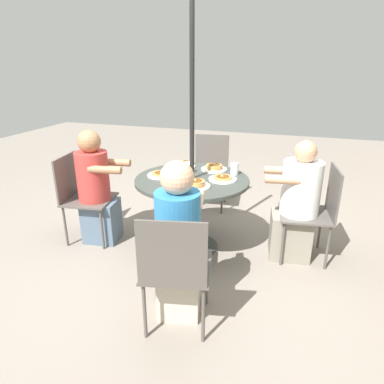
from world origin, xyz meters
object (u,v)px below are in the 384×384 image
at_px(diner_west, 296,207).
at_px(drinking_glass_a, 235,169).
at_px(patio_chair_east, 80,193).
at_px(patio_chair_south, 175,266).
at_px(pancake_plate_c, 161,174).
at_px(coffee_cup, 188,168).
at_px(pancake_plate_d, 223,178).
at_px(syrup_bottle, 181,176).
at_px(patio_table, 192,191).
at_px(patio_chair_north, 210,166).
at_px(pancake_plate_a, 195,184).
at_px(pancake_plate_e, 183,165).
at_px(pancake_plate_b, 214,168).
at_px(diner_east, 97,191).
at_px(patio_chair_west, 316,208).
at_px(diner_south, 179,246).

relative_size(diner_west, drinking_glass_a, 9.95).
bearing_deg(patio_chair_east, patio_chair_south, 46.97).
relative_size(pancake_plate_c, drinking_glass_a, 2.32).
distance_m(pancake_plate_c, coffee_cup, 0.27).
bearing_deg(pancake_plate_c, pancake_plate_d, 96.03).
relative_size(pancake_plate_d, syrup_bottle, 1.98).
bearing_deg(patio_chair_south, patio_table, 90.00).
bearing_deg(patio_chair_north, patio_chair_east, 46.09).
height_order(pancake_plate_a, pancake_plate_e, pancake_plate_a).
bearing_deg(patio_chair_south, pancake_plate_a, 86.76).
xyz_separation_m(patio_chair_south, pancake_plate_b, (-1.43, -0.12, 0.23)).
bearing_deg(pancake_plate_d, syrup_bottle, -67.59).
xyz_separation_m(patio_table, diner_west, (-0.13, 0.94, -0.09)).
xyz_separation_m(diner_east, patio_chair_south, (0.96, 1.19, -0.03)).
xyz_separation_m(diner_east, coffee_cup, (-0.29, 0.85, 0.23)).
bearing_deg(pancake_plate_c, diner_east, -78.38).
bearing_deg(patio_chair_west, pancake_plate_c, 88.75).
xyz_separation_m(patio_table, patio_chair_west, (-0.16, 1.12, -0.09)).
height_order(patio_table, patio_chair_north, patio_chair_north).
bearing_deg(pancake_plate_e, pancake_plate_a, 29.89).
relative_size(pancake_plate_a, coffee_cup, 2.49).
bearing_deg(diner_west, patio_chair_south, 142.49).
distance_m(patio_table, pancake_plate_e, 0.40).
height_order(coffee_cup, drinking_glass_a, drinking_glass_a).
height_order(patio_chair_north, pancake_plate_d, patio_chair_north).
height_order(patio_chair_east, pancake_plate_d, patio_chair_east).
distance_m(pancake_plate_b, coffee_cup, 0.28).
bearing_deg(patio_chair_north, patio_table, 90.00).
distance_m(patio_chair_south, patio_chair_west, 1.53).
height_order(diner_south, diner_west, diner_south).
xyz_separation_m(pancake_plate_e, coffee_cup, (0.17, 0.11, 0.03)).
height_order(patio_table, pancake_plate_c, pancake_plate_c).
bearing_deg(patio_chair_east, pancake_plate_c, 92.39).
xyz_separation_m(patio_chair_north, pancake_plate_e, (0.80, -0.08, 0.24)).
xyz_separation_m(pancake_plate_b, pancake_plate_c, (0.34, -0.43, -0.01)).
bearing_deg(patio_chair_south, diner_south, 90.00).
bearing_deg(patio_chair_north, patio_chair_west, 135.80).
xyz_separation_m(diner_south, coffee_cup, (-1.08, -0.30, 0.22)).
distance_m(diner_west, drinking_glass_a, 0.66).
distance_m(patio_chair_north, patio_chair_south, 2.25).
relative_size(diner_east, pancake_plate_a, 4.40).
relative_size(diner_west, pancake_plate_a, 4.29).
bearing_deg(pancake_plate_b, pancake_plate_a, -2.76).
xyz_separation_m(diner_west, pancake_plate_d, (0.08, -0.66, 0.22)).
bearing_deg(pancake_plate_c, patio_table, 92.16).
xyz_separation_m(diner_south, drinking_glass_a, (-1.18, 0.14, 0.22)).
bearing_deg(patio_chair_south, pancake_plate_c, 104.28).
relative_size(diner_east, pancake_plate_e, 4.40).
distance_m(diner_east, diner_south, 1.40).
bearing_deg(pancake_plate_a, diner_west, 111.95).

